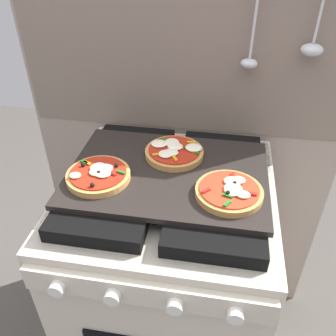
{
  "coord_description": "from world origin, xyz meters",
  "views": [
    {
      "loc": [
        0.13,
        -0.78,
        1.49
      ],
      "look_at": [
        0.0,
        0.0,
        0.93
      ],
      "focal_mm": 38.1,
      "sensor_mm": 36.0,
      "label": 1
    }
  ],
  "objects_px": {
    "stove": "(168,278)",
    "pizza_left": "(98,175)",
    "pizza_right": "(230,191)",
    "baking_tray": "(168,173)",
    "pizza_center": "(174,152)"
  },
  "relations": [
    {
      "from": "baking_tray",
      "to": "pizza_right",
      "type": "relative_size",
      "value": 3.19
    },
    {
      "from": "stove",
      "to": "pizza_left",
      "type": "distance_m",
      "value": 0.51
    },
    {
      "from": "baking_tray",
      "to": "pizza_left",
      "type": "relative_size",
      "value": 3.19
    },
    {
      "from": "stove",
      "to": "baking_tray",
      "type": "bearing_deg",
      "value": 90.0
    },
    {
      "from": "pizza_center",
      "to": "stove",
      "type": "bearing_deg",
      "value": -93.39
    },
    {
      "from": "pizza_left",
      "to": "pizza_right",
      "type": "relative_size",
      "value": 1.0
    },
    {
      "from": "pizza_left",
      "to": "pizza_center",
      "type": "relative_size",
      "value": 1.0
    },
    {
      "from": "pizza_right",
      "to": "pizza_left",
      "type": "bearing_deg",
      "value": 178.03
    },
    {
      "from": "stove",
      "to": "pizza_right",
      "type": "xyz_separation_m",
      "value": [
        0.17,
        -0.07,
        0.48
      ]
    },
    {
      "from": "stove",
      "to": "pizza_center",
      "type": "height_order",
      "value": "pizza_center"
    },
    {
      "from": "pizza_left",
      "to": "pizza_right",
      "type": "xyz_separation_m",
      "value": [
        0.34,
        -0.01,
        -0.0
      ]
    },
    {
      "from": "pizza_left",
      "to": "pizza_center",
      "type": "distance_m",
      "value": 0.23
    },
    {
      "from": "pizza_right",
      "to": "pizza_center",
      "type": "xyz_separation_m",
      "value": [
        -0.16,
        0.15,
        0.0
      ]
    },
    {
      "from": "pizza_left",
      "to": "baking_tray",
      "type": "bearing_deg",
      "value": 20.02
    },
    {
      "from": "baking_tray",
      "to": "pizza_center",
      "type": "height_order",
      "value": "pizza_center"
    }
  ]
}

